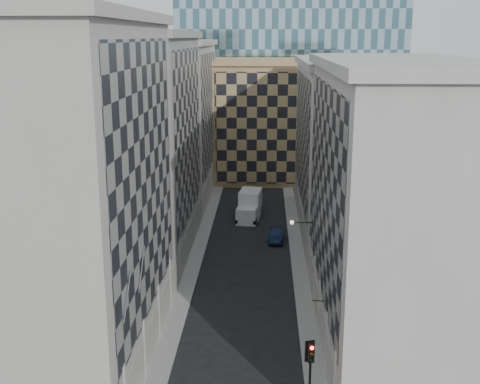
# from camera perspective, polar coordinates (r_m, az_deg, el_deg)

# --- Properties ---
(sidewalk_west) EXTENTS (1.50, 100.00, 0.15)m
(sidewalk_west) POSITION_cam_1_polar(r_m,az_deg,el_deg) (61.44, -4.31, -6.55)
(sidewalk_west) COLOR gray
(sidewalk_west) RESTS_ON ground
(sidewalk_east) EXTENTS (1.50, 100.00, 0.15)m
(sidewalk_east) POSITION_cam_1_polar(r_m,az_deg,el_deg) (61.14, 5.58, -6.69)
(sidewalk_east) COLOR gray
(sidewalk_east) RESTS_ON ground
(bldg_left_a) EXTENTS (10.80, 22.80, 23.70)m
(bldg_left_a) POSITION_cam_1_polar(r_m,az_deg,el_deg) (41.27, -15.49, -0.47)
(bldg_left_a) COLOR #A7A197
(bldg_left_a) RESTS_ON ground
(bldg_left_b) EXTENTS (10.80, 22.80, 22.70)m
(bldg_left_b) POSITION_cam_1_polar(r_m,az_deg,el_deg) (62.18, -9.36, 4.33)
(bldg_left_b) COLOR gray
(bldg_left_b) RESTS_ON ground
(bldg_left_c) EXTENTS (10.80, 22.80, 21.70)m
(bldg_left_c) POSITION_cam_1_polar(r_m,az_deg,el_deg) (83.65, -6.32, 6.67)
(bldg_left_c) COLOR #A7A197
(bldg_left_c) RESTS_ON ground
(bldg_right_a) EXTENTS (10.80, 26.80, 20.70)m
(bldg_right_a) POSITION_cam_1_polar(r_m,az_deg,el_deg) (44.49, 14.17, -1.32)
(bldg_right_a) COLOR #A7A499
(bldg_right_a) RESTS_ON ground
(bldg_right_b) EXTENTS (10.80, 28.80, 19.70)m
(bldg_right_b) POSITION_cam_1_polar(r_m,az_deg,el_deg) (70.59, 9.86, 4.29)
(bldg_right_b) COLOR #A7A499
(bldg_right_b) RESTS_ON ground
(tan_block) EXTENTS (16.80, 14.80, 18.80)m
(tan_block) POSITION_cam_1_polar(r_m,az_deg,el_deg) (95.65, 2.57, 6.89)
(tan_block) COLOR tan
(tan_block) RESTS_ON ground
(church_tower) EXTENTS (7.20, 7.20, 51.50)m
(church_tower) POSITION_cam_1_polar(r_m,az_deg,el_deg) (109.03, 1.57, 17.06)
(church_tower) COLOR #292520
(church_tower) RESTS_ON ground
(flagpoles_left) EXTENTS (0.10, 6.33, 2.33)m
(flagpoles_left) POSITION_cam_1_polar(r_m,az_deg,el_deg) (36.63, -9.94, -8.39)
(flagpoles_left) COLOR gray
(flagpoles_left) RESTS_ON ground
(bracket_lamp) EXTENTS (1.98, 0.36, 0.36)m
(bracket_lamp) POSITION_cam_1_polar(r_m,az_deg,el_deg) (53.41, 5.14, -2.88)
(bracket_lamp) COLOR black
(bracket_lamp) RESTS_ON ground
(traffic_light) EXTENTS (0.59, 0.56, 4.75)m
(traffic_light) POSITION_cam_1_polar(r_m,az_deg,el_deg) (36.91, 6.69, -15.80)
(traffic_light) COLOR black
(traffic_light) RESTS_ON sidewalk_east
(box_truck) EXTENTS (3.24, 6.48, 3.42)m
(box_truck) POSITION_cam_1_polar(r_m,az_deg,el_deg) (75.15, 0.90, -1.41)
(box_truck) COLOR white
(box_truck) RESTS_ON ground
(dark_car) EXTENTS (1.77, 4.46, 1.44)m
(dark_car) POSITION_cam_1_polar(r_m,az_deg,el_deg) (67.24, 3.45, -4.06)
(dark_car) COLOR #0D1832
(dark_car) RESTS_ON ground
(shop_sign) EXTENTS (0.80, 0.70, 0.78)m
(shop_sign) POSITION_cam_1_polar(r_m,az_deg,el_deg) (43.21, 7.18, -10.64)
(shop_sign) COLOR black
(shop_sign) RESTS_ON ground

